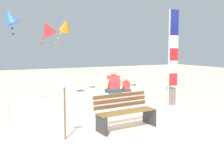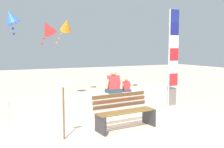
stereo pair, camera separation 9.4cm
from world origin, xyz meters
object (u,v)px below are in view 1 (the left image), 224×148
kite_orange (65,25)px  kite_red (47,28)px  sign_post (65,104)px  park_bench (125,112)px  person_child (126,86)px  kite_blue (10,17)px  person_adult (113,83)px  flag_banner (172,53)px

kite_orange → kite_red: size_ratio=1.19×
sign_post → park_bench: bearing=4.5°
person_child → kite_blue: (-3.27, 2.04, 2.26)m
kite_blue → kite_red: size_ratio=0.96×
person_adult → kite_red: (-1.62, 1.92, 1.83)m
flag_banner → kite_red: flag_banner is taller
person_adult → kite_orange: kite_orange is taller
flag_banner → kite_red: size_ratio=3.63×
kite_red → sign_post: bearing=-97.5°
flag_banner → kite_orange: 4.48m
flag_banner → kite_orange: (-2.40, 3.62, 1.08)m
kite_orange → kite_blue: (-2.14, -0.86, 0.11)m
person_adult → kite_blue: kite_blue is taller
park_bench → kite_orange: (-0.20, 4.43, 2.58)m
flag_banner → sign_post: (-3.84, -0.94, -1.10)m
kite_orange → person_child: bearing=-68.7°
sign_post → person_child: bearing=33.0°
person_adult → park_bench: bearing=-106.6°
person_child → kite_blue: bearing=148.1°
kite_blue → sign_post: bearing=-79.2°
person_child → sign_post: size_ratio=0.34×
person_adult → kite_red: 3.11m
flag_banner → kite_orange: size_ratio=3.04×
park_bench → person_child: person_child is taller
kite_orange → sign_post: bearing=-107.5°
flag_banner → sign_post: flag_banner is taller
kite_red → kite_orange: bearing=45.3°
park_bench → sign_post: 1.69m
kite_blue → sign_post: kite_blue is taller
person_adult → kite_blue: size_ratio=0.88×
person_adult → sign_post: (-2.10, -1.66, -0.14)m
person_adult → flag_banner: size_ratio=0.23×
person_child → flag_banner: bearing=-29.6°
person_adult → flag_banner: bearing=-22.6°
flag_banner → sign_post: 4.10m
park_bench → kite_red: size_ratio=1.81×
kite_red → sign_post: (-0.47, -3.59, -1.97)m
park_bench → person_child: bearing=58.9°
person_adult → sign_post: size_ratio=0.55×
park_bench → kite_orange: kite_orange is taller
park_bench → sign_post: sign_post is taller
sign_post → kite_red: bearing=82.5°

